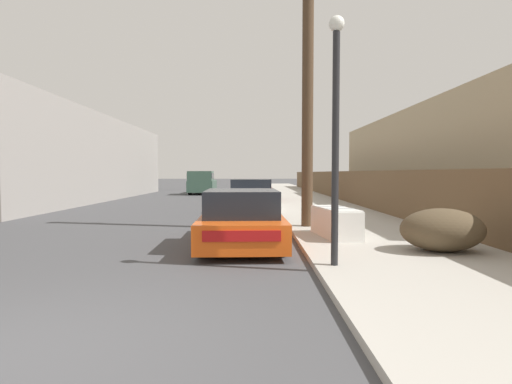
# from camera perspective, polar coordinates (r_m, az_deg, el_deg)

# --- Properties ---
(ground_plane) EXTENTS (220.00, 220.00, 0.00)m
(ground_plane) POSITION_cam_1_polar(r_m,az_deg,el_deg) (4.43, -31.69, -20.05)
(ground_plane) COLOR #444447
(sidewalk_curb) EXTENTS (4.20, 63.00, 0.12)m
(sidewalk_curb) POSITION_cam_1_polar(r_m,az_deg,el_deg) (27.21, 6.29, -0.69)
(sidewalk_curb) COLOR #ADA89E
(sidewalk_curb) RESTS_ON ground
(discarded_fridge) EXTENTS (0.97, 1.93, 0.74)m
(discarded_fridge) POSITION_cam_1_polar(r_m,az_deg,el_deg) (10.02, 11.28, -4.25)
(discarded_fridge) COLOR silver
(discarded_fridge) RESTS_ON sidewalk_curb
(parked_sports_car_red) EXTENTS (1.97, 4.26, 1.30)m
(parked_sports_car_red) POSITION_cam_1_polar(r_m,az_deg,el_deg) (9.28, -2.05, -4.04)
(parked_sports_car_red) COLOR #E05114
(parked_sports_car_red) RESTS_ON ground
(car_parked_mid) EXTENTS (1.96, 4.41, 1.42)m
(car_parked_mid) POSITION_cam_1_polar(r_m,az_deg,el_deg) (17.59, -0.70, -0.59)
(car_parked_mid) COLOR silver
(car_parked_mid) RESTS_ON ground
(car_parked_far) EXTENTS (1.94, 4.62, 1.33)m
(car_parked_far) POSITION_cam_1_polar(r_m,az_deg,el_deg) (23.67, 0.07, 0.19)
(car_parked_far) COLOR #5B1E19
(car_parked_far) RESTS_ON ground
(pickup_truck) EXTENTS (2.08, 5.26, 1.82)m
(pickup_truck) POSITION_cam_1_polar(r_m,az_deg,el_deg) (31.92, -7.70, 1.33)
(pickup_truck) COLOR #385647
(pickup_truck) RESTS_ON ground
(utility_pole) EXTENTS (1.80, 0.33, 9.24)m
(utility_pole) POSITION_cam_1_polar(r_m,az_deg,el_deg) (12.21, 7.42, 17.67)
(utility_pole) COLOR #4C3826
(utility_pole) RESTS_ON sidewalk_curb
(street_lamp) EXTENTS (0.26, 0.26, 4.16)m
(street_lamp) POSITION_cam_1_polar(r_m,az_deg,el_deg) (6.90, 11.32, 10.03)
(street_lamp) COLOR #232326
(street_lamp) RESTS_ON sidewalk_curb
(brush_pile) EXTENTS (1.66, 1.25, 0.86)m
(brush_pile) POSITION_cam_1_polar(r_m,az_deg,el_deg) (8.82, 25.05, -4.91)
(brush_pile) COLOR brown
(brush_pile) RESTS_ON sidewalk_curb
(wooden_fence) EXTENTS (0.08, 43.57, 1.66)m
(wooden_fence) POSITION_cam_1_polar(r_m,az_deg,el_deg) (25.26, 11.29, 1.03)
(wooden_fence) COLOR brown
(wooden_fence) RESTS_ON sidewalk_curb
(building_left_block) EXTENTS (7.00, 22.49, 5.09)m
(building_left_block) POSITION_cam_1_polar(r_m,az_deg,el_deg) (27.69, -26.42, 4.25)
(building_left_block) COLOR gray
(building_left_block) RESTS_ON ground
(building_right_house) EXTENTS (6.00, 22.53, 4.80)m
(building_right_house) POSITION_cam_1_polar(r_m,az_deg,el_deg) (22.07, 27.72, 4.29)
(building_right_house) COLOR tan
(building_right_house) RESTS_ON ground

